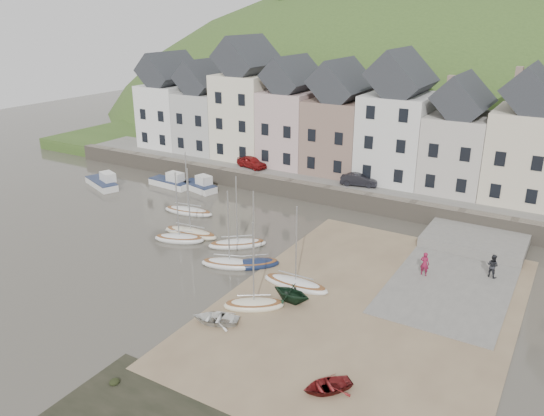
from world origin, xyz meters
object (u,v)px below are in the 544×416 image
Objects in this scene: rowboat_green at (291,292)px; car_right at (359,180)px; rowboat_white at (216,318)px; car_left at (252,162)px; person_red at (425,264)px; rowboat_red at (327,386)px; person_dark at (493,266)px; sailboat_0 at (188,211)px.

rowboat_green is 22.03m from car_right.
car_left is at bearing -171.57° from rowboat_white.
person_red is at bearing 123.89° from rowboat_white.
person_dark is at bearing 115.03° from rowboat_red.
person_dark is at bearing -139.59° from car_right.
person_red reaches higher than rowboat_green.
sailboat_0 is at bearing -115.36° from rowboat_green.
sailboat_0 is 19.83m from rowboat_white.
person_red is at bearing 128.46° from rowboat_red.
person_red is 4.89m from person_dark.
sailboat_0 reaches higher than person_red.
rowboat_red is at bearing 90.20° from person_red.
rowboat_green is at bearing -127.37° from car_left.
sailboat_0 is 17.53m from car_right.
rowboat_white is 5.46m from rowboat_green.
rowboat_white is at bearing 69.02° from person_dark.
rowboat_green is 27.60m from car_left.
sailboat_0 is 2.40× the size of rowboat_red.
rowboat_white is 0.76× the size of car_left.
rowboat_white is 1.12× the size of rowboat_red.
rowboat_red is 0.68× the size of car_left.
rowboat_red is at bearing 45.18° from rowboat_green.
person_red is 0.47× the size of car_left.
rowboat_red is (8.71, -2.21, -0.03)m from rowboat_white.
rowboat_green is 1.55× the size of person_dark.
person_dark is at bearing -149.26° from person_red.
sailboat_0 is at bearing -155.97° from rowboat_white.
person_dark is at bearing 138.82° from rowboat_green.
car_left is at bearing -26.52° from person_red.
car_right is (-1.18, 26.25, 1.86)m from rowboat_white.
person_red is at bearing -3.22° from sailboat_0.
rowboat_green is at bearing 171.67° from rowboat_red.
person_dark is (5.02, 17.44, 0.67)m from rowboat_red.
rowboat_white is 1.62× the size of person_red.
car_left is (-27.99, 11.02, 1.26)m from person_dark.
car_left reaches higher than person_dark.
sailboat_0 is at bearing 120.44° from car_right.
rowboat_green is 10.58m from person_red.
sailboat_0 reaches higher than rowboat_green.
rowboat_white is at bearing -45.89° from sailboat_0.
car_right is at bearing -75.73° from car_left.
car_left is 1.03× the size of car_right.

